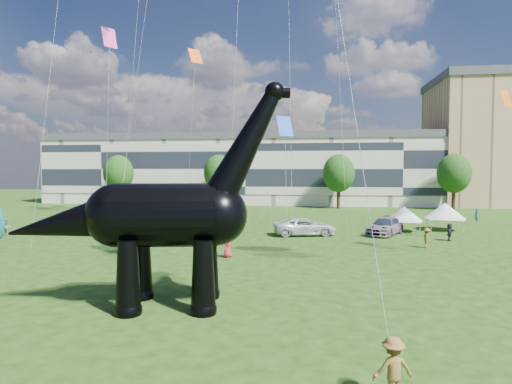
# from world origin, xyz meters

# --- Properties ---
(ground) EXTENTS (220.00, 220.00, 0.00)m
(ground) POSITION_xyz_m (0.00, 0.00, 0.00)
(ground) COLOR #16330C
(ground) RESTS_ON ground
(terrace_row) EXTENTS (78.00, 11.00, 12.00)m
(terrace_row) POSITION_xyz_m (-8.00, 62.00, 6.00)
(terrace_row) COLOR beige
(terrace_row) RESTS_ON ground
(tree_far_left) EXTENTS (5.20, 5.20, 9.44)m
(tree_far_left) POSITION_xyz_m (-30.00, 53.00, 6.29)
(tree_far_left) COLOR #382314
(tree_far_left) RESTS_ON ground
(tree_mid_left) EXTENTS (5.20, 5.20, 9.44)m
(tree_mid_left) POSITION_xyz_m (-12.00, 53.00, 6.29)
(tree_mid_left) COLOR #382314
(tree_mid_left) RESTS_ON ground
(tree_mid_right) EXTENTS (5.20, 5.20, 9.44)m
(tree_mid_right) POSITION_xyz_m (8.00, 53.00, 6.29)
(tree_mid_right) COLOR #382314
(tree_mid_right) RESTS_ON ground
(tree_far_right) EXTENTS (5.20, 5.20, 9.44)m
(tree_far_right) POSITION_xyz_m (26.00, 53.00, 6.29)
(tree_far_right) COLOR #382314
(tree_far_right) RESTS_ON ground
(dinosaur_sculpture) EXTENTS (13.32, 4.43, 10.84)m
(dinosaur_sculpture) POSITION_xyz_m (-3.58, 0.80, 4.09)
(dinosaur_sculpture) COLOR black
(dinosaur_sculpture) RESTS_ON ground
(car_silver) EXTENTS (3.15, 4.68, 1.48)m
(car_silver) POSITION_xyz_m (-12.00, 23.13, 0.74)
(car_silver) COLOR silver
(car_silver) RESTS_ON ground
(car_grey) EXTENTS (4.90, 3.46, 1.53)m
(car_grey) POSITION_xyz_m (-6.28, 19.97, 0.77)
(car_grey) COLOR slate
(car_grey) RESTS_ON ground
(car_white) EXTENTS (6.50, 4.08, 1.68)m
(car_white) POSITION_xyz_m (2.94, 23.37, 0.84)
(car_white) COLOR silver
(car_white) RESTS_ON ground
(car_dark) EXTENTS (4.74, 6.13, 1.66)m
(car_dark) POSITION_xyz_m (10.77, 24.79, 0.83)
(car_dark) COLOR #595960
(car_dark) RESTS_ON ground
(gazebo_near) EXTENTS (4.05, 4.05, 2.61)m
(gazebo_near) POSITION_xyz_m (13.02, 27.23, 1.83)
(gazebo_near) COLOR white
(gazebo_near) RESTS_ON ground
(gazebo_far) EXTENTS (4.62, 4.62, 2.89)m
(gazebo_far) POSITION_xyz_m (17.51, 28.74, 2.03)
(gazebo_far) COLOR silver
(gazebo_far) RESTS_ON ground
(gazebo_left) EXTENTS (4.57, 4.57, 2.60)m
(gazebo_left) POSITION_xyz_m (-22.12, 28.18, 1.83)
(gazebo_left) COLOR white
(gazebo_left) RESTS_ON ground
(visitors) EXTENTS (49.52, 43.23, 1.87)m
(visitors) POSITION_xyz_m (-1.46, 15.32, 0.87)
(visitors) COLOR #346782
(visitors) RESTS_ON ground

